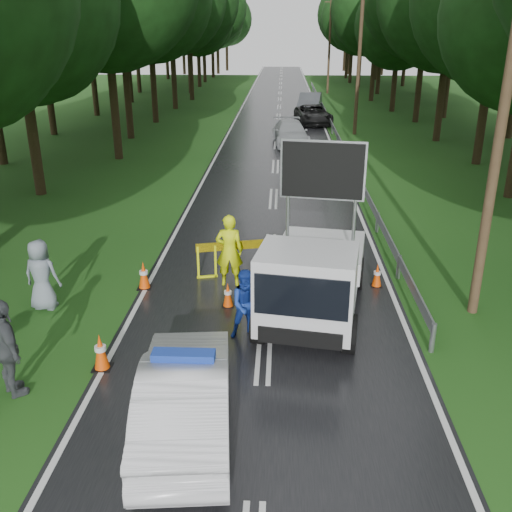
# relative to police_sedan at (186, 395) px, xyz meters

# --- Properties ---
(ground) EXTENTS (160.00, 160.00, 0.00)m
(ground) POSITION_rel_police_sedan_xyz_m (1.29, 2.84, -0.72)
(ground) COLOR #184213
(ground) RESTS_ON ground
(road) EXTENTS (7.00, 140.00, 0.02)m
(road) POSITION_rel_police_sedan_xyz_m (1.29, 32.84, -0.71)
(road) COLOR black
(road) RESTS_ON ground
(guardrail) EXTENTS (0.12, 60.06, 0.70)m
(guardrail) POSITION_rel_police_sedan_xyz_m (4.99, 32.51, -0.17)
(guardrail) COLOR gray
(guardrail) RESTS_ON ground
(utility_pole_near) EXTENTS (1.40, 0.24, 10.00)m
(utility_pole_near) POSITION_rel_police_sedan_xyz_m (6.49, 4.84, 4.35)
(utility_pole_near) COLOR #402E1E
(utility_pole_near) RESTS_ON ground
(utility_pole_mid) EXTENTS (1.40, 0.24, 10.00)m
(utility_pole_mid) POSITION_rel_police_sedan_xyz_m (6.49, 30.84, 4.35)
(utility_pole_mid) COLOR #402E1E
(utility_pole_mid) RESTS_ON ground
(utility_pole_far) EXTENTS (1.40, 0.24, 10.00)m
(utility_pole_far) POSITION_rel_police_sedan_xyz_m (6.49, 56.84, 4.35)
(utility_pole_far) COLOR #402E1E
(utility_pole_far) RESTS_ON ground
(police_sedan) EXTENTS (1.94, 4.47, 1.57)m
(police_sedan) POSITION_rel_police_sedan_xyz_m (0.00, 0.00, 0.00)
(police_sedan) COLOR silver
(police_sedan) RESTS_ON ground
(work_truck) EXTENTS (3.06, 5.42, 4.09)m
(work_truck) POSITION_rel_police_sedan_xyz_m (2.41, 4.36, 0.39)
(work_truck) COLOR gray
(work_truck) RESTS_ON ground
(barrier) EXTENTS (2.51, 0.68, 1.06)m
(barrier) POSITION_rel_police_sedan_xyz_m (0.49, 6.84, 0.08)
(barrier) COLOR #EDFB0D
(barrier) RESTS_ON ground
(officer) EXTENTS (0.75, 0.50, 2.05)m
(officer) POSITION_rel_police_sedan_xyz_m (0.22, 6.16, 0.31)
(officer) COLOR #E6FD0D
(officer) RESTS_ON ground
(civilian) EXTENTS (0.93, 0.79, 1.66)m
(civilian) POSITION_rel_police_sedan_xyz_m (0.88, 3.34, 0.11)
(civilian) COLOR #1837A1
(civilian) RESTS_ON ground
(bystander_mid) EXTENTS (1.18, 1.19, 2.02)m
(bystander_mid) POSITION_rel_police_sedan_xyz_m (-3.54, 0.89, 0.29)
(bystander_mid) COLOR #42464A
(bystander_mid) RESTS_ON ground
(bystander_right) EXTENTS (0.96, 0.69, 1.85)m
(bystander_right) POSITION_rel_police_sedan_xyz_m (-4.36, 4.53, 0.21)
(bystander_right) COLOR gray
(bystander_right) RESTS_ON ground
(queue_car_first) EXTENTS (1.89, 4.05, 1.34)m
(queue_car_first) POSITION_rel_police_sedan_xyz_m (3.35, 20.93, -0.05)
(queue_car_first) COLOR #3C4044
(queue_car_first) RESTS_ON ground
(queue_car_second) EXTENTS (2.43, 5.01, 1.41)m
(queue_car_second) POSITION_rel_police_sedan_xyz_m (2.12, 26.93, -0.02)
(queue_car_second) COLOR #9FA2A7
(queue_car_second) RESTS_ON ground
(queue_car_third) EXTENTS (2.93, 5.29, 1.40)m
(queue_car_third) POSITION_rel_police_sedan_xyz_m (3.89, 35.00, -0.02)
(queue_car_third) COLOR black
(queue_car_third) RESTS_ON ground
(queue_car_fourth) EXTENTS (2.34, 5.18, 1.65)m
(queue_car_fourth) POSITION_rel_police_sedan_xyz_m (3.89, 41.00, 0.11)
(queue_car_fourth) COLOR #3C4044
(queue_car_fourth) RESTS_ON ground
(cone_near_left) EXTENTS (0.39, 0.39, 0.82)m
(cone_near_left) POSITION_rel_police_sedan_xyz_m (-2.09, 1.84, -0.32)
(cone_near_left) COLOR black
(cone_near_left) RESTS_ON ground
(cone_center) EXTENTS (0.31, 0.31, 0.67)m
(cone_center) POSITION_rel_police_sedan_xyz_m (0.29, 4.84, -0.40)
(cone_center) COLOR black
(cone_center) RESTS_ON ground
(cone_far) EXTENTS (0.32, 0.32, 0.69)m
(cone_far) POSITION_rel_police_sedan_xyz_m (2.14, 7.28, -0.39)
(cone_far) COLOR black
(cone_far) RESTS_ON ground
(cone_left_mid) EXTENTS (0.37, 0.37, 0.79)m
(cone_left_mid) POSITION_rel_police_sedan_xyz_m (-2.11, 5.84, -0.34)
(cone_left_mid) COLOR black
(cone_left_mid) RESTS_ON ground
(cone_right) EXTENTS (0.32, 0.32, 0.68)m
(cone_right) POSITION_rel_police_sedan_xyz_m (4.29, 6.25, -0.39)
(cone_right) COLOR black
(cone_right) RESTS_ON ground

